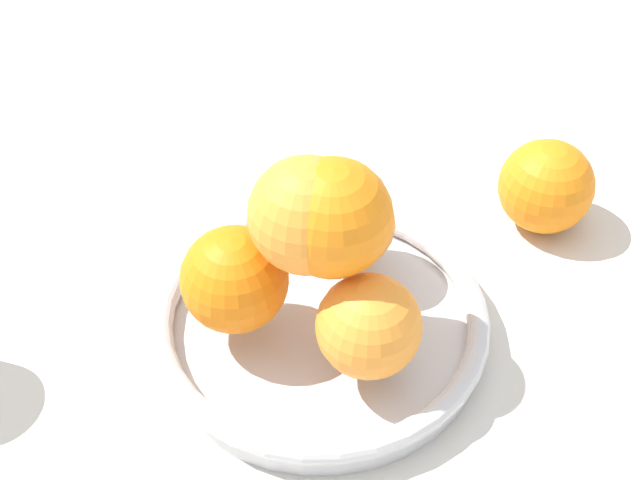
% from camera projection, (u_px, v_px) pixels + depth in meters
% --- Properties ---
extents(ground_plane, '(4.00, 4.00, 0.00)m').
position_uv_depth(ground_plane, '(320.00, 335.00, 0.70)').
color(ground_plane, beige).
extents(fruit_bowl, '(0.26, 0.26, 0.03)m').
position_uv_depth(fruit_bowl, '(320.00, 322.00, 0.69)').
color(fruit_bowl, silver).
rests_on(fruit_bowl, ground_plane).
extents(orange_pile, '(0.18, 0.17, 0.14)m').
position_uv_depth(orange_pile, '(314.00, 250.00, 0.62)').
color(orange_pile, orange).
rests_on(orange_pile, fruit_bowl).
extents(stray_orange, '(0.08, 0.08, 0.08)m').
position_uv_depth(stray_orange, '(546.00, 186.00, 0.76)').
color(stray_orange, orange).
rests_on(stray_orange, ground_plane).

